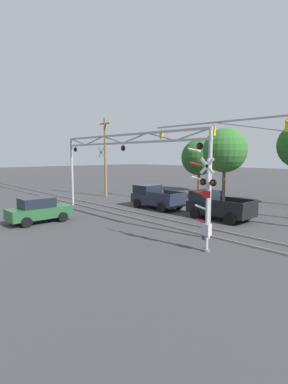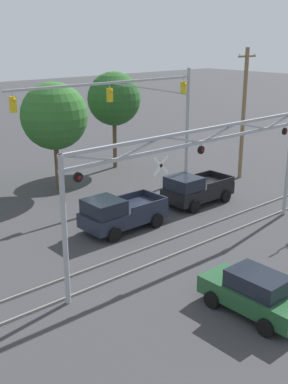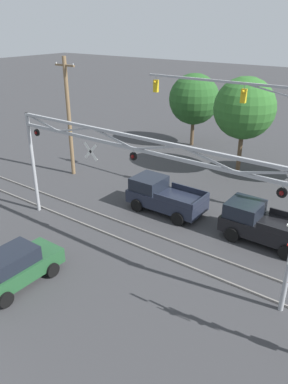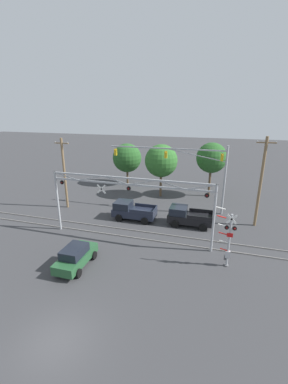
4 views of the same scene
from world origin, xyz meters
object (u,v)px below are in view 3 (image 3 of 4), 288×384
(crossing_gantry, at_px, (133,166))
(utility_pole_left, at_px, (69,117))
(sedan_waiting, at_px, (15,267))
(background_tree_far_left_verge, at_px, (194,99))
(pickup_truck_following, at_px, (262,224))
(pickup_truck_lead, at_px, (163,196))
(background_tree_far_right_verge, at_px, (244,108))

(crossing_gantry, relative_size, utility_pole_left, 1.78)
(sedan_waiting, xyz_separation_m, utility_pole_left, (-7.54, 10.76, 3.53))
(crossing_gantry, distance_m, background_tree_far_left_verge, 18.40)
(sedan_waiting, distance_m, background_tree_far_left_verge, 23.04)
(utility_pole_left, bearing_deg, pickup_truck_following, -3.27)
(background_tree_far_left_verge, bearing_deg, pickup_truck_following, -48.15)
(background_tree_far_left_verge, bearing_deg, sedan_waiting, -80.21)
(utility_pole_left, relative_size, background_tree_far_left_verge, 1.30)
(pickup_truck_following, xyz_separation_m, background_tree_far_left_verge, (-11.24, 12.55, 3.29))
(pickup_truck_lead, height_order, utility_pole_left, utility_pole_left)
(pickup_truck_lead, height_order, sedan_waiting, pickup_truck_lead)
(background_tree_far_right_verge, bearing_deg, background_tree_far_left_verge, 145.92)
(background_tree_far_right_verge, bearing_deg, crossing_gantry, -90.17)
(pickup_truck_following, xyz_separation_m, background_tree_far_right_verge, (-4.79, 8.19, 4.03))
(background_tree_far_left_verge, bearing_deg, utility_pole_left, -107.40)
(utility_pole_left, bearing_deg, background_tree_far_left_verge, 72.60)
(crossing_gantry, relative_size, pickup_truck_lead, 3.21)
(crossing_gantry, height_order, sedan_waiting, crossing_gantry)
(pickup_truck_following, xyz_separation_m, utility_pole_left, (-14.91, 0.85, 3.43))
(crossing_gantry, height_order, background_tree_far_right_verge, background_tree_far_right_verge)
(background_tree_far_left_verge, relative_size, background_tree_far_right_verge, 0.90)
(sedan_waiting, bearing_deg, background_tree_far_right_verge, 81.89)
(crossing_gantry, distance_m, pickup_truck_following, 7.63)
(sedan_waiting, xyz_separation_m, background_tree_far_left_verge, (-3.88, 22.46, 3.39))
(background_tree_far_left_verge, bearing_deg, crossing_gantry, -69.58)
(pickup_truck_lead, distance_m, pickup_truck_following, 6.09)
(pickup_truck_following, bearing_deg, pickup_truck_lead, -178.23)
(crossing_gantry, xyz_separation_m, pickup_truck_following, (4.83, 4.68, -3.60))
(utility_pole_left, bearing_deg, sedan_waiting, -54.96)
(utility_pole_left, relative_size, background_tree_far_right_verge, 1.18)
(pickup_truck_following, relative_size, background_tree_far_right_verge, 0.63)
(pickup_truck_lead, height_order, background_tree_far_left_verge, background_tree_far_left_verge)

